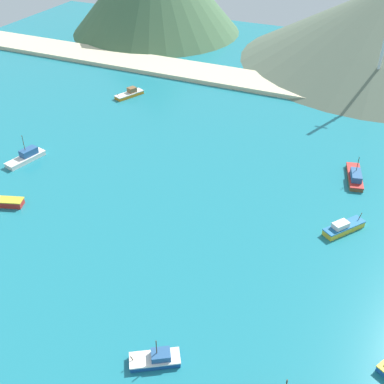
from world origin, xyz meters
TOP-DOWN VIEW (x-y plane):
  - ground at (0.00, 30.00)m, footprint 260.00×280.00m
  - fishing_boat_0 at (-52.86, 47.02)m, footprint 4.68×9.46m
  - fishing_boat_1 at (-49.83, 86.53)m, footprint 5.74×8.79m
  - fishing_boat_3 at (14.84, 50.67)m, footprint 6.75×8.07m
  - fishing_boat_6 at (-2.85, 12.85)m, footprint 7.06×5.74m
  - fishing_boat_7 at (14.12, 68.58)m, footprint 4.96×10.33m
  - beach_strip at (0.00, 109.63)m, footprint 247.00×14.01m

SIDE VIEW (x-z plane):
  - ground at x=0.00m, z-range -0.50..0.00m
  - beach_strip at x=0.00m, z-range 0.00..1.20m
  - fishing_boat_6 at x=-2.85m, z-range -1.46..2.81m
  - fishing_boat_1 at x=-49.83m, z-range -0.41..1.89m
  - fishing_boat_3 at x=14.84m, z-range -0.44..2.06m
  - fishing_boat_7 at x=14.12m, z-range -1.89..3.58m
  - fishing_boat_0 at x=-52.86m, z-range -2.16..3.99m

